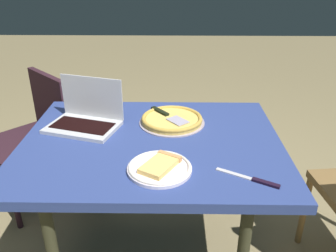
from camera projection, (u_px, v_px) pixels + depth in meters
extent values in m
cube|color=navy|center=(151.00, 144.00, 1.62)|extent=(1.19, 0.93, 0.04)
cylinder|color=#323320|center=(94.00, 165.00, 2.13)|extent=(0.05, 0.05, 0.69)
cylinder|color=#323320|center=(219.00, 167.00, 2.12)|extent=(0.05, 0.05, 0.69)
cube|color=#BABABE|center=(83.00, 127.00, 1.71)|extent=(0.38, 0.31, 0.02)
cube|color=black|center=(82.00, 125.00, 1.71)|extent=(0.32, 0.22, 0.00)
cube|color=#BABABE|center=(92.00, 97.00, 1.76)|extent=(0.32, 0.10, 0.21)
cube|color=black|center=(92.00, 97.00, 1.76)|extent=(0.29, 0.09, 0.19)
cylinder|color=white|center=(160.00, 169.00, 1.38)|extent=(0.26, 0.26, 0.01)
torus|color=silver|center=(160.00, 167.00, 1.38)|extent=(0.25, 0.25, 0.01)
cube|color=#EDBF67|center=(160.00, 165.00, 1.37)|extent=(0.17, 0.19, 0.02)
cube|color=tan|center=(170.00, 157.00, 1.43)|extent=(0.10, 0.07, 0.03)
cylinder|color=#A396A4|center=(172.00, 122.00, 1.78)|extent=(0.33, 0.33, 0.01)
cylinder|color=#DDB959|center=(172.00, 120.00, 1.77)|extent=(0.30, 0.30, 0.02)
torus|color=gold|center=(172.00, 118.00, 1.77)|extent=(0.31, 0.31, 0.02)
cube|color=#AEA5BB|center=(178.00, 121.00, 1.73)|extent=(0.12, 0.12, 0.00)
cube|color=black|center=(160.00, 111.00, 1.84)|extent=(0.10, 0.11, 0.01)
cube|color=silver|center=(239.00, 175.00, 1.35)|extent=(0.17, 0.11, 0.00)
cube|color=black|center=(266.00, 183.00, 1.30)|extent=(0.10, 0.07, 0.01)
cylinder|color=brown|center=(304.00, 211.00, 1.94)|extent=(0.03, 0.03, 0.44)
cube|color=#301A23|center=(25.00, 143.00, 2.21)|extent=(0.62, 0.62, 0.04)
cube|color=#301A23|center=(50.00, 103.00, 2.24)|extent=(0.32, 0.32, 0.39)
cylinder|color=#301A23|center=(14.00, 200.00, 2.05)|extent=(0.03, 0.03, 0.41)
cylinder|color=#301A23|center=(45.00, 152.00, 2.56)|extent=(0.03, 0.03, 0.41)
cylinder|color=#301A23|center=(74.00, 173.00, 2.30)|extent=(0.03, 0.03, 0.41)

